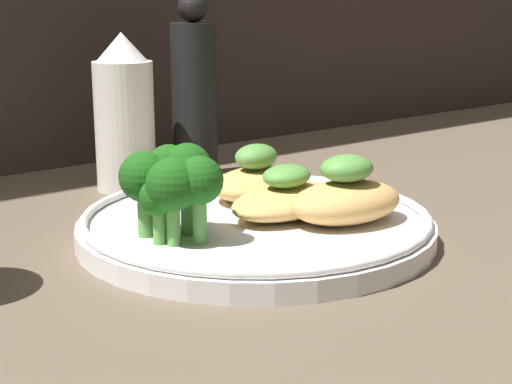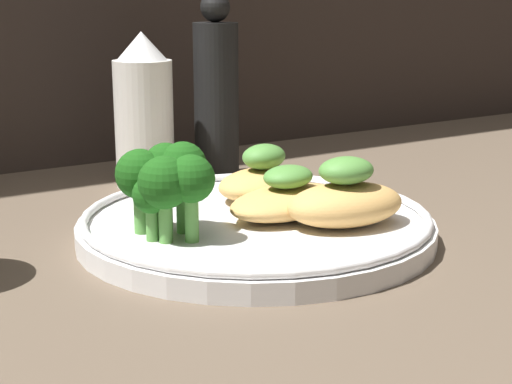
# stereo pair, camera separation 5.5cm
# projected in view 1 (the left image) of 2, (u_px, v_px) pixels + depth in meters

# --- Properties ---
(ground_plane) EXTENTS (1.80, 1.80, 0.01)m
(ground_plane) POSITION_uv_depth(u_px,v_px,m) (256.00, 245.00, 0.56)
(ground_plane) COLOR brown
(plate) EXTENTS (0.25, 0.25, 0.02)m
(plate) POSITION_uv_depth(u_px,v_px,m) (256.00, 225.00, 0.56)
(plate) COLOR white
(plate) RESTS_ON ground_plane
(grilled_meat_front) EXTENTS (0.09, 0.07, 0.05)m
(grilled_meat_front) POSITION_uv_depth(u_px,v_px,m) (346.00, 197.00, 0.54)
(grilled_meat_front) COLOR tan
(grilled_meat_front) RESTS_ON plate
(grilled_meat_middle) EXTENTS (0.11, 0.08, 0.04)m
(grilled_meat_middle) POSITION_uv_depth(u_px,v_px,m) (286.00, 198.00, 0.56)
(grilled_meat_middle) COLOR tan
(grilled_meat_middle) RESTS_ON plate
(grilled_meat_back) EXTENTS (0.09, 0.08, 0.04)m
(grilled_meat_back) POSITION_uv_depth(u_px,v_px,m) (256.00, 179.00, 0.61)
(grilled_meat_back) COLOR tan
(grilled_meat_back) RESTS_ON plate
(broccoli_bunch) EXTENTS (0.06, 0.07, 0.06)m
(broccoli_bunch) POSITION_uv_depth(u_px,v_px,m) (173.00, 181.00, 0.50)
(broccoli_bunch) COLOR #569942
(broccoli_bunch) RESTS_ON plate
(sauce_bottle) EXTENTS (0.05, 0.05, 0.14)m
(sauce_bottle) POSITION_uv_depth(u_px,v_px,m) (127.00, 115.00, 0.68)
(sauce_bottle) COLOR white
(sauce_bottle) RESTS_ON ground_plane
(pepper_grinder) EXTENTS (0.04, 0.04, 0.17)m
(pepper_grinder) POSITION_uv_depth(u_px,v_px,m) (194.00, 95.00, 0.72)
(pepper_grinder) COLOR black
(pepper_grinder) RESTS_ON ground_plane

